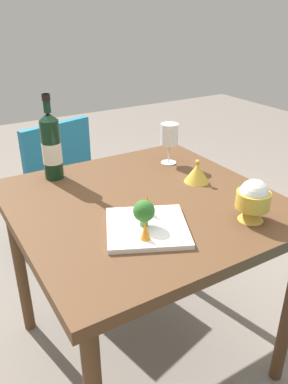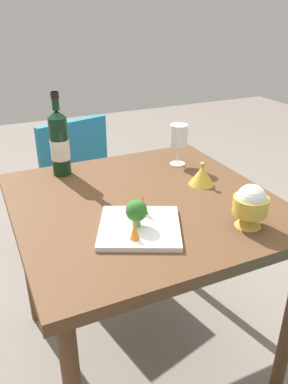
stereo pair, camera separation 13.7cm
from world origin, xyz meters
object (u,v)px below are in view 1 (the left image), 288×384
Objects in this scene: chair_near_window at (53,177)px; carrot_garnish_right at (145,231)px; serving_plate at (147,227)px; wine_glass at (169,135)px; rice_bowl_lid at (197,173)px; rice_bowl at (253,199)px; carrot_garnish_left at (147,204)px; wine_bottle at (51,146)px; broccoli_floret at (144,212)px.

chair_near_window is 15.91× the size of carrot_garnish_right.
wine_glass is at bearing 138.79° from serving_plate.
rice_bowl is at bearing -6.11° from rice_bowl_lid.
rice_bowl is at bearing 56.54° from carrot_garnish_left.
wine_glass is (0.11, 0.49, -0.01)m from wine_bottle.
carrot_garnish_right is (0.60, 0.07, -0.09)m from wine_bottle.
wine_bottle reaches higher than wine_glass.
chair_near_window is at bearing 178.17° from serving_plate.
broccoli_floret is (1.06, -0.04, 0.29)m from chair_near_window.
serving_plate is (0.21, -0.36, -0.03)m from rice_bowl_lid.
wine_bottle is 0.56m from serving_plate.
carrot_garnish_left is 0.16m from carrot_garnish_right.
wine_bottle is (0.52, -0.15, 0.36)m from chair_near_window.
wine_glass is 0.50m from carrot_garnish_left.
carrot_garnish_right is (1.13, -0.08, 0.27)m from chair_near_window.
rice_bowl_lid is at bearing 123.96° from carrot_garnish_right.
broccoli_floret is (-0.00, -0.01, 0.06)m from serving_plate.
carrot_garnish_right is at bearing -33.18° from carrot_garnish_left.
carrot_garnish_right is at bearing -56.04° from rice_bowl_lid.
chair_near_window is 1.03m from carrot_garnish_left.
wine_glass is 1.26× the size of rice_bowl.
rice_bowl_lid is at bearing 54.94° from wine_bottle.
rice_bowl_lid is 0.42m from broccoli_floret.
chair_near_window is 1.10m from broccoli_floret.
wine_glass reaches higher than broccoli_floret.
wine_glass reaches higher than carrot_garnish_right.
broccoli_floret reaches higher than chair_near_window.
rice_bowl_lid is 1.51× the size of carrot_garnish_left.
chair_near_window is 0.65m from wine_bottle.
chair_near_window is 2.51× the size of wine_bottle.
broccoli_floret is at bearing -105.89° from serving_plate.
wine_bottle is 0.79m from rice_bowl.
broccoli_floret is (0.20, -0.37, 0.03)m from rice_bowl_lid.
carrot_garnish_left is 1.24× the size of carrot_garnish_right.
wine_bottle reaches higher than broccoli_floret.
rice_bowl_lid is 0.30× the size of serving_plate.
carrot_garnish_right is at bearing -27.91° from broccoli_floret.
carrot_garnish_right is (0.49, -0.42, -0.09)m from wine_glass.
wine_bottle is at bearing -162.16° from carrot_garnish_left.
rice_bowl is 1.42× the size of rice_bowl_lid.
broccoli_floret is at bearing 10.89° from wine_bottle.
wine_bottle reaches higher than chair_near_window.
rice_bowl is at bearing 81.13° from carrot_garnish_right.
broccoli_floret is (-0.13, -0.33, -0.01)m from rice_bowl.
wine_glass is at bearing 139.58° from carrot_garnish_right.
broccoli_floret is at bearing -38.25° from carrot_garnish_left.
wine_glass is 0.66m from carrot_garnish_right.
chair_near_window is at bearing -159.15° from rice_bowl_lid.
broccoli_floret is (0.54, 0.10, -0.07)m from wine_bottle.
chair_near_window reaches higher than carrot_garnish_left.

